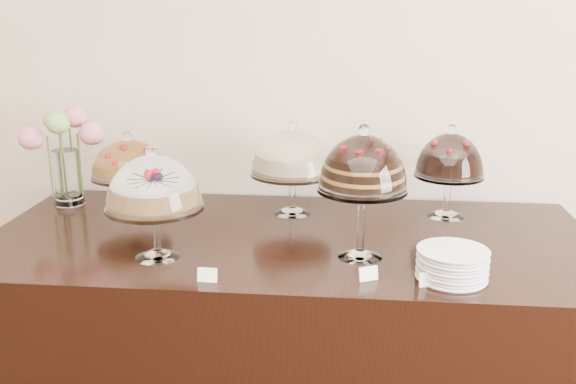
# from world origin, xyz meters

# --- Properties ---
(wall_back) EXTENTS (5.00, 0.04, 3.00)m
(wall_back) POSITION_xyz_m (0.00, 3.00, 1.50)
(wall_back) COLOR beige
(wall_back) RESTS_ON ground
(display_counter) EXTENTS (2.20, 1.00, 0.90)m
(display_counter) POSITION_xyz_m (-0.08, 2.45, 0.45)
(display_counter) COLOR black
(display_counter) RESTS_ON ground
(cake_stand_sugar_sponge) EXTENTS (0.32, 0.32, 0.38)m
(cake_stand_sugar_sponge) POSITION_xyz_m (-0.49, 2.20, 1.14)
(cake_stand_sugar_sponge) COLOR white
(cake_stand_sugar_sponge) RESTS_ON display_counter
(cake_stand_choco_layer) EXTENTS (0.30, 0.30, 0.45)m
(cake_stand_choco_layer) POSITION_xyz_m (0.18, 2.27, 1.20)
(cake_stand_choco_layer) COLOR white
(cake_stand_choco_layer) RESTS_ON display_counter
(cake_stand_cheesecake) EXTENTS (0.34, 0.34, 0.38)m
(cake_stand_cheesecake) POSITION_xyz_m (-0.09, 2.72, 1.14)
(cake_stand_cheesecake) COLOR white
(cake_stand_cheesecake) RESTS_ON display_counter
(cake_stand_dark_choco) EXTENTS (0.27, 0.27, 0.37)m
(cake_stand_dark_choco) POSITION_xyz_m (0.52, 2.74, 1.13)
(cake_stand_dark_choco) COLOR white
(cake_stand_dark_choco) RESTS_ON display_counter
(cake_stand_fruit_tart) EXTENTS (0.31, 0.31, 0.33)m
(cake_stand_fruit_tart) POSITION_xyz_m (-0.74, 2.66, 1.11)
(cake_stand_fruit_tart) COLOR white
(cake_stand_fruit_tart) RESTS_ON display_counter
(flower_vase) EXTENTS (0.31, 0.25, 0.41)m
(flower_vase) POSITION_xyz_m (-1.04, 2.74, 1.14)
(flower_vase) COLOR white
(flower_vase) RESTS_ON display_counter
(plate_stack) EXTENTS (0.21, 0.21, 0.09)m
(plate_stack) POSITION_xyz_m (0.46, 2.12, 0.95)
(plate_stack) COLOR white
(plate_stack) RESTS_ON display_counter
(price_card_left) EXTENTS (0.06, 0.02, 0.04)m
(price_card_left) POSITION_xyz_m (-0.28, 2.02, 0.92)
(price_card_left) COLOR white
(price_card_left) RESTS_ON display_counter
(price_card_right) EXTENTS (0.06, 0.03, 0.04)m
(price_card_right) POSITION_xyz_m (0.38, 2.05, 0.92)
(price_card_right) COLOR white
(price_card_right) RESTS_ON display_counter
(price_card_extra) EXTENTS (0.06, 0.04, 0.04)m
(price_card_extra) POSITION_xyz_m (0.20, 2.08, 0.92)
(price_card_extra) COLOR white
(price_card_extra) RESTS_ON display_counter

